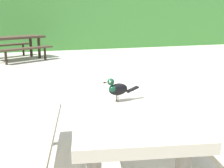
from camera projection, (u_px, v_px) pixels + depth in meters
name	position (u px, v px, depth m)	size (l,w,h in m)	color
hedge_wall	(49.00, 22.00, 11.57)	(28.00, 2.34, 2.20)	#428438
picnic_table_foreground	(122.00, 116.00, 2.23)	(1.98, 2.01, 0.74)	#B2A893
bird_grackle	(117.00, 89.00, 1.99)	(0.29, 0.09, 0.18)	black
picnic_table_mid_left	(15.00, 42.00, 8.49)	(2.30, 2.29, 0.74)	#473828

